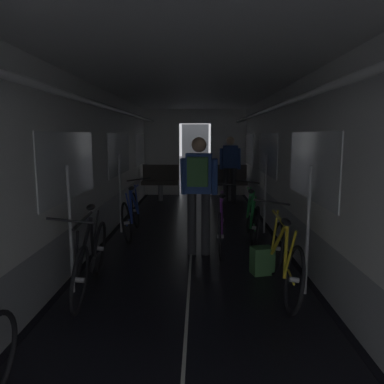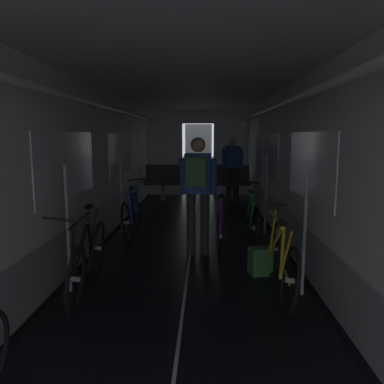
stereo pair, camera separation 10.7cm
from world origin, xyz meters
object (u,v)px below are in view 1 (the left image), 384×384
(bicycle_blue, at_px, (132,213))
(bicycle_purple_in_aisle, at_px, (221,224))
(bicycle_black, at_px, (90,258))
(bench_seat_far_right, at_px, (229,179))
(bicycle_green, at_px, (252,218))
(person_cyclist_aisle, at_px, (199,185))
(backpack_on_floor, at_px, (262,261))
(person_standing_near_bench, at_px, (230,165))
(bench_seat_far_left, at_px, (161,179))
(bicycle_yellow, at_px, (284,258))

(bicycle_blue, distance_m, bicycle_purple_in_aisle, 1.69)
(bicycle_blue, height_order, bicycle_black, bicycle_blue)
(bench_seat_far_right, height_order, bicycle_purple_in_aisle, bench_seat_far_right)
(bicycle_green, distance_m, person_cyclist_aisle, 1.33)
(bicycle_purple_in_aisle, height_order, backpack_on_floor, bicycle_purple_in_aisle)
(bicycle_purple_in_aisle, relative_size, backpack_on_floor, 4.97)
(bicycle_green, height_order, person_cyclist_aisle, person_cyclist_aisle)
(backpack_on_floor, bearing_deg, person_standing_near_bench, 90.00)
(bicycle_green, height_order, bicycle_purple_in_aisle, bicycle_green)
(bench_seat_far_left, relative_size, bicycle_black, 0.58)
(bicycle_purple_in_aisle, bearing_deg, person_cyclist_aisle, -141.49)
(bench_seat_far_right, relative_size, bicycle_purple_in_aisle, 0.58)
(bicycle_black, distance_m, person_standing_near_bench, 5.94)
(bicycle_green, distance_m, bicycle_purple_in_aisle, 0.74)
(bicycle_black, relative_size, bicycle_purple_in_aisle, 1.00)
(bicycle_blue, xyz_separation_m, bicycle_purple_in_aisle, (1.49, -0.80, 0.00))
(bicycle_yellow, bearing_deg, person_standing_near_bench, 91.48)
(bench_seat_far_right, relative_size, bicycle_yellow, 0.58)
(bicycle_blue, height_order, bicycle_purple_in_aisle, bicycle_blue)
(bench_seat_far_right, bearing_deg, backpack_on_floor, -89.97)
(person_cyclist_aisle, bearing_deg, bench_seat_far_right, 80.33)
(bicycle_purple_in_aisle, bearing_deg, bicycle_green, 42.74)
(bicycle_yellow, distance_m, person_cyclist_aisle, 1.72)
(bicycle_green, xyz_separation_m, bicycle_purple_in_aisle, (-0.54, -0.50, 0.00))
(bicycle_yellow, distance_m, bicycle_green, 2.06)
(bicycle_blue, bearing_deg, bicycle_yellow, -48.44)
(bicycle_yellow, xyz_separation_m, person_standing_near_bench, (-0.14, 5.54, 0.59))
(bicycle_purple_in_aisle, bearing_deg, person_standing_near_bench, 83.47)
(person_standing_near_bench, bearing_deg, bicycle_yellow, -88.52)
(bicycle_purple_in_aisle, bearing_deg, backpack_on_floor, -65.93)
(backpack_on_floor, bearing_deg, bench_seat_far_right, 90.03)
(person_standing_near_bench, xyz_separation_m, backpack_on_floor, (-0.00, -5.00, -0.81))
(bench_seat_far_right, relative_size, person_standing_near_bench, 0.58)
(bench_seat_far_right, bearing_deg, bicycle_blue, -118.65)
(bench_seat_far_left, height_order, bicycle_green, same)
(bicycle_yellow, bearing_deg, bicycle_black, -179.23)
(person_cyclist_aisle, xyz_separation_m, backpack_on_floor, (0.79, -0.75, -0.85))
(person_cyclist_aisle, bearing_deg, bicycle_black, -131.90)
(bicycle_green, bearing_deg, bench_seat_far_right, 91.30)
(bench_seat_far_left, relative_size, bicycle_purple_in_aisle, 0.58)
(person_cyclist_aisle, bearing_deg, bench_seat_far_left, 102.34)
(bicycle_blue, bearing_deg, person_cyclist_aisle, -42.67)
(bicycle_green, xyz_separation_m, person_standing_near_bench, (-0.08, 3.48, 0.59))
(bicycle_black, distance_m, person_cyclist_aisle, 1.88)
(bench_seat_far_left, relative_size, bicycle_blue, 0.58)
(bench_seat_far_right, bearing_deg, bench_seat_far_left, 180.00)
(bicycle_black, bearing_deg, person_standing_near_bench, 70.46)
(bicycle_blue, height_order, person_cyclist_aisle, person_cyclist_aisle)
(bicycle_green, height_order, person_standing_near_bench, person_standing_near_bench)
(bicycle_blue, distance_m, bicycle_black, 2.39)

